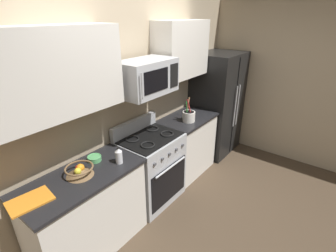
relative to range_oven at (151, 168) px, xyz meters
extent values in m
plane|color=#473828|center=(0.00, -0.62, -0.47)|extent=(16.00, 16.00, 0.00)
cube|color=tan|center=(0.00, 0.36, 0.83)|extent=(8.00, 0.10, 2.60)
cube|color=silver|center=(-0.99, 0.00, -0.03)|extent=(1.15, 0.54, 0.88)
cube|color=black|center=(-0.99, 0.00, 0.42)|extent=(1.19, 0.58, 0.03)
cube|color=#B2B5BA|center=(0.00, 0.00, -0.02)|extent=(0.76, 0.58, 0.91)
cube|color=black|center=(0.00, -0.30, -0.11)|extent=(0.67, 0.01, 0.51)
cylinder|color=#B2B5BA|center=(0.00, -0.32, 0.14)|extent=(0.57, 0.02, 0.02)
cube|color=black|center=(0.00, 0.00, 0.44)|extent=(0.73, 0.52, 0.02)
cube|color=#B2B5BA|center=(0.00, 0.26, 0.53)|extent=(0.76, 0.06, 0.18)
torus|color=black|center=(-0.18, -0.12, 0.46)|extent=(0.17, 0.17, 0.02)
torus|color=black|center=(0.18, -0.12, 0.46)|extent=(0.17, 0.17, 0.02)
torus|color=black|center=(-0.18, 0.12, 0.46)|extent=(0.17, 0.17, 0.02)
torus|color=black|center=(0.18, 0.12, 0.46)|extent=(0.17, 0.17, 0.02)
cylinder|color=#4C4C51|center=(-0.27, -0.31, 0.32)|extent=(0.04, 0.02, 0.04)
cylinder|color=#4C4C51|center=(-0.14, -0.31, 0.32)|extent=(0.04, 0.02, 0.04)
cylinder|color=#4C4C51|center=(0.00, -0.31, 0.32)|extent=(0.04, 0.02, 0.04)
cylinder|color=#4C4C51|center=(0.14, -0.31, 0.32)|extent=(0.04, 0.02, 0.04)
cylinder|color=#4C4C51|center=(0.27, -0.31, 0.32)|extent=(0.04, 0.02, 0.04)
cube|color=silver|center=(0.84, 0.00, -0.03)|extent=(0.85, 0.54, 0.88)
cube|color=black|center=(0.84, 0.00, 0.42)|extent=(0.89, 0.58, 0.03)
cube|color=black|center=(1.73, -0.02, 0.39)|extent=(0.86, 0.65, 1.74)
cube|color=black|center=(1.73, -0.35, 0.39)|extent=(0.01, 0.01, 1.65)
cylinder|color=#B2B5BA|center=(1.68, -0.37, 0.44)|extent=(0.02, 0.02, 0.70)
cylinder|color=#B2B5BA|center=(1.78, -0.37, 0.44)|extent=(0.02, 0.02, 0.70)
cube|color=tan|center=(2.26, -0.62, 0.83)|extent=(0.10, 8.00, 2.60)
cube|color=#B2B5BA|center=(0.00, 0.03, 1.19)|extent=(0.70, 0.40, 0.38)
cube|color=black|center=(-0.06, -0.18, 1.19)|extent=(0.38, 0.01, 0.23)
cube|color=black|center=(0.25, -0.18, 1.19)|extent=(0.14, 0.01, 0.26)
cylinder|color=#B2B5BA|center=(-0.31, -0.20, 1.19)|extent=(0.02, 0.02, 0.26)
cube|color=silver|center=(-0.99, 0.14, 1.39)|extent=(1.18, 0.34, 0.74)
cube|color=silver|center=(0.84, 0.14, 1.39)|extent=(0.88, 0.34, 0.74)
cylinder|color=white|center=(0.73, -0.09, 0.51)|extent=(0.18, 0.18, 0.14)
cylinder|color=black|center=(0.73, -0.09, 0.52)|extent=(0.15, 0.15, 0.12)
cylinder|color=olive|center=(0.74, -0.05, 0.62)|extent=(0.08, 0.04, 0.31)
cylinder|color=red|center=(0.73, -0.10, 0.62)|extent=(0.09, 0.05, 0.30)
cylinder|color=green|center=(0.70, -0.07, 0.60)|extent=(0.03, 0.05, 0.27)
cone|color=brown|center=(-0.99, 0.02, 0.48)|extent=(0.26, 0.26, 0.08)
torus|color=brown|center=(-0.99, 0.02, 0.52)|extent=(0.26, 0.26, 0.02)
sphere|color=red|center=(-0.98, 0.03, 0.51)|extent=(0.07, 0.07, 0.07)
sphere|color=orange|center=(-0.97, 0.02, 0.51)|extent=(0.08, 0.08, 0.08)
sphere|color=yellow|center=(-1.02, -0.01, 0.51)|extent=(0.07, 0.07, 0.07)
cube|color=orange|center=(-1.45, 0.03, 0.44)|extent=(0.36, 0.28, 0.02)
cylinder|color=silver|center=(-0.61, -0.12, 0.50)|extent=(0.07, 0.07, 0.13)
cone|color=silver|center=(-0.61, -0.12, 0.59)|extent=(0.06, 0.06, 0.04)
cylinder|color=black|center=(-0.61, -0.12, 0.61)|extent=(0.03, 0.03, 0.01)
cylinder|color=#59AD66|center=(-0.74, 0.12, 0.46)|extent=(0.14, 0.14, 0.05)
torus|color=#59AD66|center=(-0.74, 0.12, 0.48)|extent=(0.14, 0.14, 0.01)
camera|label=1|loc=(-2.04, -1.84, 1.84)|focal=26.80mm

